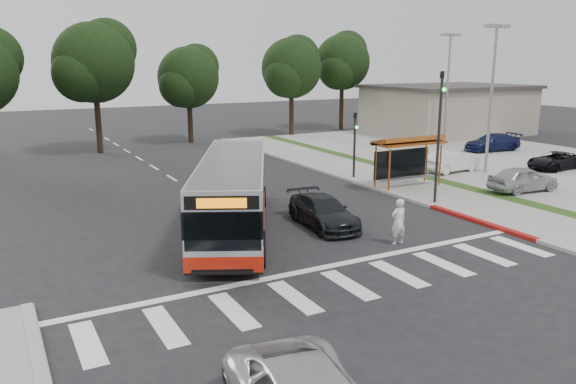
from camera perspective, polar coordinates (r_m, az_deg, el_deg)
ground at (r=22.28m, az=-1.10°, el=-5.06°), size 140.00×140.00×0.00m
sidewalk_east at (r=34.56m, az=9.06°, el=1.49°), size 4.00×40.00×0.12m
curb_east at (r=33.40m, az=6.33°, el=1.19°), size 0.30×40.00×0.15m
curb_east_red at (r=26.07m, az=18.91°, el=-2.89°), size 0.32×6.00×0.15m
parking_lot at (r=44.12m, az=19.97°, el=3.37°), size 18.00×36.00×0.10m
commercial_building at (r=57.13m, az=15.89°, el=7.91°), size 14.00×10.00×4.40m
building_roof_cap at (r=56.98m, az=16.04°, el=10.26°), size 14.60×10.60×0.30m
crosswalk_ladder at (r=18.26m, az=6.22°, el=-9.34°), size 18.00×2.60×0.01m
bus_shelter at (r=31.83m, az=12.08°, el=4.55°), size 4.20×1.60×2.86m
traffic_signal_ne_tall at (r=28.18m, az=15.12°, el=6.43°), size 0.18×0.37×6.50m
traffic_signal_ne_short at (r=33.73m, az=6.80°, el=5.44°), size 0.18×0.37×4.00m
lot_light_front at (r=37.19m, az=20.09°, el=10.77°), size 1.90×0.35×9.01m
lot_light_mid at (r=48.45m, az=15.97°, el=11.44°), size 1.90×0.35×9.01m
tree_ne_a at (r=53.49m, az=0.39°, el=12.58°), size 6.16×5.74×9.30m
tree_ne_b at (r=58.84m, az=5.57°, el=13.09°), size 6.16×5.74×10.02m
tree_north_a at (r=45.55m, az=-19.05°, el=12.43°), size 6.60×6.15×10.17m
tree_north_b at (r=49.47m, az=-10.03°, el=11.48°), size 5.72×5.33×8.43m
transit_bus at (r=23.55m, az=-5.58°, el=-0.27°), size 7.47×11.65×3.03m
pedestrian at (r=22.14m, az=11.15°, el=-2.97°), size 0.67×0.45×1.82m
dark_sedan at (r=24.17m, az=3.58°, el=-2.00°), size 2.24×4.64×1.30m
parked_car_0 at (r=32.73m, az=22.77°, el=1.23°), size 4.09×1.96×1.35m
parked_car_1 at (r=36.98m, az=16.27°, el=3.00°), size 4.17×1.80×1.34m
parked_car_2 at (r=40.34m, az=25.48°, el=2.91°), size 4.16×2.12×1.12m
parked_car_3 at (r=46.75m, az=20.04°, el=4.77°), size 4.79×2.41×1.33m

